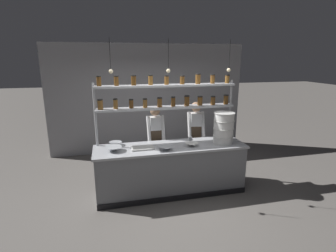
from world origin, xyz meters
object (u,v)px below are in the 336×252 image
Objects in this scene: spice_shelf_unit at (167,99)px; serving_cup_front at (190,140)px; prep_bowl_center_front at (114,149)px; prep_bowl_center_back at (115,144)px; chef_left at (156,139)px; prep_bowl_near_right at (166,148)px; chef_center at (195,134)px; cutting_board at (143,148)px; container_stack at (224,128)px; prep_bowl_near_left at (192,144)px.

spice_shelf_unit reaches higher than serving_cup_front.
prep_bowl_center_back is (0.04, 0.30, -0.01)m from prep_bowl_center_front.
prep_bowl_near_right is at bearing -86.69° from chef_left.
cutting_board is at bearing -145.62° from chef_center.
chef_left is 2.66× the size of container_stack.
chef_center is at bearing 21.55° from spice_shelf_unit.
spice_shelf_unit is at bearing 19.32° from prep_bowl_center_front.
chef_center is 0.76m from prep_bowl_near_left.
prep_bowl_center_back is (-1.36, 0.36, -0.00)m from prep_bowl_near_left.
prep_bowl_near_left is at bearing -51.26° from chef_left.
prep_bowl_near_left is at bearing 9.83° from prep_bowl_near_right.
spice_shelf_unit reaches higher than cutting_board.
cutting_board is at bearing 178.67° from container_stack.
container_stack reaches higher than cutting_board.
prep_bowl_near_right is (0.86, -0.45, 0.00)m from prep_bowl_center_back.
prep_bowl_near_right is (-0.81, -0.78, 0.03)m from chef_center.
chef_left is 0.88m from prep_bowl_near_left.
chef_center is 5.47× the size of prep_bowl_center_front.
prep_bowl_center_front is at bearing -178.54° from cutting_board.
spice_shelf_unit is 0.97m from prep_bowl_near_left.
spice_shelf_unit is at bearing 74.79° from prep_bowl_near_right.
cutting_board is at bearing 175.00° from prep_bowl_near_left.
cutting_board is at bearing -31.48° from prep_bowl_center_back.
prep_bowl_center_back is (-2.00, 0.32, -0.26)m from container_stack.
chef_left is at bearing 21.26° from prep_bowl_center_back.
chef_center reaches higher than chef_left.
chef_center reaches higher than prep_bowl_near_left.
serving_cup_front is at bearing 8.62° from cutting_board.
serving_cup_front is at bearing -27.34° from spice_shelf_unit.
chef_center is 6.78× the size of prep_bowl_center_back.
chef_left reaches higher than serving_cup_front.
prep_bowl_near_left is at bearing -2.66° from prep_bowl_center_front.
chef_center is 0.55m from serving_cup_front.
cutting_board is at bearing -120.00° from chef_left.
cutting_board is 1.66× the size of prep_bowl_near_left.
chef_left is at bearing -171.72° from chef_center.
chef_center is 1.71m from prep_bowl_center_back.
cutting_board is at bearing 1.46° from prep_bowl_center_front.
container_stack is at bearing -16.77° from serving_cup_front.
chef_center is 1.83m from prep_bowl_center_front.
cutting_board is (-0.53, -0.35, -0.81)m from spice_shelf_unit.
container_stack is at bearing 6.50° from prep_bowl_near_right.
chef_center is at bearing 11.24° from prep_bowl_center_back.
prep_bowl_center_back is at bearing -176.18° from spice_shelf_unit.
prep_bowl_near_left is 0.98× the size of prep_bowl_near_right.
container_stack is 2.40× the size of prep_bowl_near_right.
chef_left is at bearing 151.68° from container_stack.
spice_shelf_unit reaches higher than chef_left.
chef_left is 5.34× the size of prep_bowl_center_front.
cutting_board is 1.36× the size of prep_bowl_center_front.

